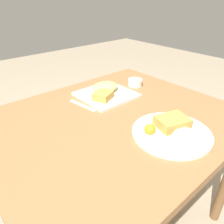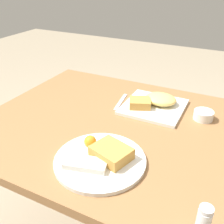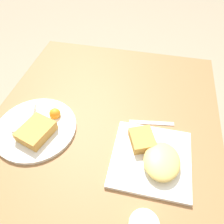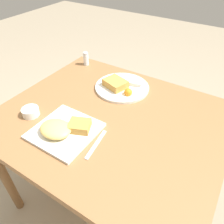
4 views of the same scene
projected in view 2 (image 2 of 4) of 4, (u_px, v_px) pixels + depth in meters
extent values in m
cube|color=olive|center=(112.00, 126.00, 1.10)|extent=(1.06, 0.90, 0.04)
cylinder|color=brown|center=(224.00, 169.00, 1.39)|extent=(0.05, 0.05, 0.68)
cylinder|color=brown|center=(75.00, 127.00, 1.76)|extent=(0.05, 0.05, 0.68)
cube|color=white|center=(154.00, 107.00, 1.20)|extent=(0.26, 0.26, 0.01)
ellipsoid|color=#EFCC6B|center=(161.00, 99.00, 1.20)|extent=(0.15, 0.12, 0.04)
cube|color=gold|center=(140.00, 103.00, 1.17)|extent=(0.12, 0.11, 0.04)
cylinder|color=white|center=(100.00, 160.00, 0.87)|extent=(0.30, 0.30, 0.01)
cube|color=gold|center=(111.00, 153.00, 0.86)|extent=(0.15, 0.13, 0.04)
cube|color=silver|center=(85.00, 164.00, 0.83)|extent=(0.15, 0.09, 0.02)
sphere|color=orange|center=(90.00, 142.00, 0.92)|extent=(0.04, 0.04, 0.04)
cylinder|color=white|center=(203.00, 115.00, 1.10)|extent=(0.08, 0.08, 0.04)
cylinder|color=beige|center=(204.00, 112.00, 1.09)|extent=(0.07, 0.07, 0.00)
cylinder|color=white|center=(203.00, 222.00, 0.62)|extent=(0.04, 0.04, 0.07)
cylinder|color=silver|center=(207.00, 210.00, 0.60)|extent=(0.03, 0.03, 0.01)
cube|color=silver|center=(121.00, 102.00, 1.25)|extent=(0.04, 0.17, 0.00)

